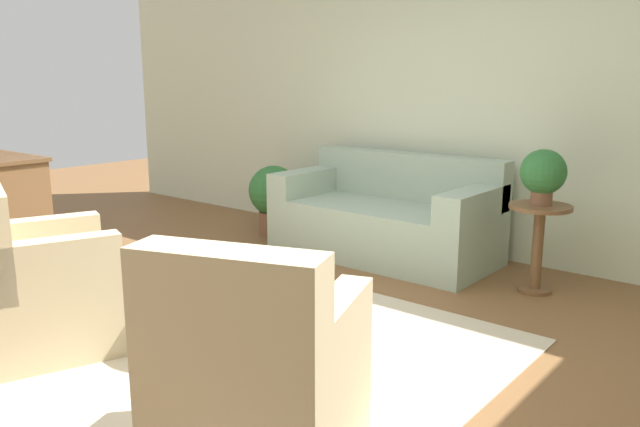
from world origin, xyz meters
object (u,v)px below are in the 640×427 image
Objects in this scene: armchair_left at (35,288)px; side_table at (538,235)px; armchair_right at (256,383)px; potted_plant_floor at (274,195)px; ottoman_table at (231,294)px; couch at (386,219)px; potted_plant_on_side_table at (543,174)px.

side_table is at bearing 57.17° from armchair_left.
side_table is at bearing 88.93° from armchair_right.
armchair_left reaches higher than potted_plant_floor.
ottoman_table is 2.33m from side_table.
potted_plant_floor is at bearing 132.64° from armchair_right.
potted_plant_floor is (-1.65, 2.11, 0.10)m from ottoman_table.
potted_plant_on_side_table reaches higher than couch.
armchair_left is at bearing -73.00° from potted_plant_floor.
potted_plant_on_side_table is (1.41, -0.11, 0.56)m from couch.
couch is 3.01m from armchair_left.
potted_plant_floor reaches higher than ottoman_table.
ottoman_table is at bearing -81.55° from couch.
couch is 1.33m from potted_plant_floor.
side_table is (0.05, 2.86, 0.05)m from armchair_right.
potted_plant_on_side_table is at bearing -4.44° from couch.
armchair_left is 1.18× the size of ottoman_table.
potted_plant_on_side_table is 2.78m from potted_plant_floor.
armchair_left is 3.41m from side_table.
armchair_left is at bearing -98.39° from couch.
potted_plant_on_side_table reaches higher than armchair_left.
couch is at bearing 98.45° from ottoman_table.
armchair_right is 1.39× the size of potted_plant_floor.
ottoman_table is at bearing 46.86° from armchair_left.
potted_plant_floor is at bearing 178.86° from side_table.
ottoman_table is 1.18× the size of potted_plant_floor.
side_table is (1.09, 2.05, 0.14)m from ottoman_table.
couch is at bearing 175.56° from side_table.
potted_plant_on_side_table is at bearing 88.93° from armchair_right.
potted_plant_floor reaches higher than side_table.
potted_plant_floor is (-2.74, 0.05, -0.04)m from side_table.
side_table is 2.74m from potted_plant_floor.
armchair_left is 1.48× the size of side_table.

